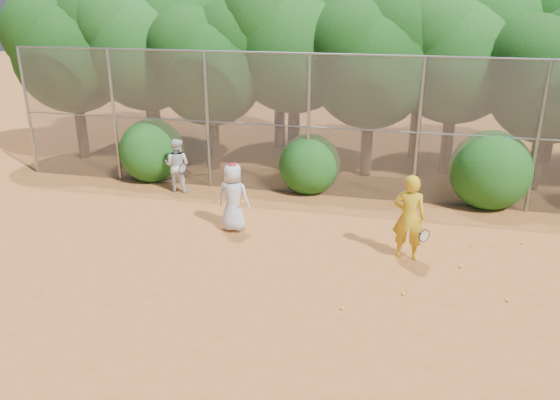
# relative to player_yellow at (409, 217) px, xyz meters

# --- Properties ---
(ground) EXTENTS (80.00, 80.00, 0.00)m
(ground) POSITION_rel_player_yellow_xyz_m (-1.89, -2.45, -0.97)
(ground) COLOR #A25824
(ground) RESTS_ON ground
(fence_back) EXTENTS (20.05, 0.09, 4.03)m
(fence_back) POSITION_rel_player_yellow_xyz_m (-2.01, 3.55, 1.09)
(fence_back) COLOR gray
(fence_back) RESTS_ON ground
(tree_0) EXTENTS (4.38, 3.81, 6.00)m
(tree_0) POSITION_rel_player_yellow_xyz_m (-11.33, 5.59, 2.97)
(tree_0) COLOR black
(tree_0) RESTS_ON ground
(tree_1) EXTENTS (4.64, 4.03, 6.35)m
(tree_1) POSITION_rel_player_yellow_xyz_m (-8.83, 6.09, 3.20)
(tree_1) COLOR black
(tree_1) RESTS_ON ground
(tree_2) EXTENTS (3.99, 3.47, 5.47)m
(tree_2) POSITION_rel_player_yellow_xyz_m (-6.34, 5.38, 2.62)
(tree_2) COLOR black
(tree_2) RESTS_ON ground
(tree_3) EXTENTS (4.89, 4.26, 6.70)m
(tree_3) POSITION_rel_player_yellow_xyz_m (-3.83, 6.39, 3.43)
(tree_3) COLOR black
(tree_3) RESTS_ON ground
(tree_4) EXTENTS (4.19, 3.64, 5.73)m
(tree_4) POSITION_rel_player_yellow_xyz_m (-1.33, 5.79, 2.79)
(tree_4) COLOR black
(tree_4) RESTS_ON ground
(tree_5) EXTENTS (4.51, 3.92, 6.17)m
(tree_5) POSITION_rel_player_yellow_xyz_m (1.17, 6.59, 3.08)
(tree_5) COLOR black
(tree_5) RESTS_ON ground
(tree_6) EXTENTS (3.86, 3.36, 5.29)m
(tree_6) POSITION_rel_player_yellow_xyz_m (3.66, 5.58, 2.50)
(tree_6) COLOR black
(tree_6) RESTS_ON ground
(tree_9) EXTENTS (4.83, 4.20, 6.62)m
(tree_9) POSITION_rel_player_yellow_xyz_m (-9.83, 8.39, 3.37)
(tree_9) COLOR black
(tree_9) RESTS_ON ground
(tree_10) EXTENTS (5.15, 4.48, 7.06)m
(tree_10) POSITION_rel_player_yellow_xyz_m (-4.82, 8.59, 3.66)
(tree_10) COLOR black
(tree_10) RESTS_ON ground
(tree_11) EXTENTS (4.64, 4.03, 6.35)m
(tree_11) POSITION_rel_player_yellow_xyz_m (0.17, 8.19, 3.20)
(tree_11) COLOR black
(tree_11) RESTS_ON ground
(bush_0) EXTENTS (2.00, 2.00, 2.00)m
(bush_0) POSITION_rel_player_yellow_xyz_m (-7.89, 3.85, 0.03)
(bush_0) COLOR #144B12
(bush_0) RESTS_ON ground
(bush_1) EXTENTS (1.80, 1.80, 1.80)m
(bush_1) POSITION_rel_player_yellow_xyz_m (-2.89, 3.85, -0.07)
(bush_1) COLOR #144B12
(bush_1) RESTS_ON ground
(bush_2) EXTENTS (2.20, 2.20, 2.20)m
(bush_2) POSITION_rel_player_yellow_xyz_m (2.11, 3.85, 0.13)
(bush_2) COLOR #144B12
(bush_2) RESTS_ON ground
(player_yellow) EXTENTS (0.84, 0.57, 1.93)m
(player_yellow) POSITION_rel_player_yellow_xyz_m (0.00, 0.00, 0.00)
(player_yellow) COLOR gold
(player_yellow) RESTS_ON ground
(player_teen) EXTENTS (0.88, 0.62, 1.73)m
(player_teen) POSITION_rel_player_yellow_xyz_m (-4.19, 0.59, -0.10)
(player_teen) COLOR silver
(player_teen) RESTS_ON ground
(player_white) EXTENTS (0.88, 0.77, 1.59)m
(player_white) POSITION_rel_player_yellow_xyz_m (-6.67, 2.95, -0.17)
(player_white) COLOR silver
(player_white) RESTS_ON ground
(ball_0) EXTENTS (0.07, 0.07, 0.07)m
(ball_0) POSITION_rel_player_yellow_xyz_m (1.16, -0.25, -0.93)
(ball_0) COLOR #BED025
(ball_0) RESTS_ON ground
(ball_1) EXTENTS (0.07, 0.07, 0.07)m
(ball_1) POSITION_rel_player_yellow_xyz_m (1.50, 0.83, -0.93)
(ball_1) COLOR #BED025
(ball_1) RESTS_ON ground
(ball_2) EXTENTS (0.07, 0.07, 0.07)m
(ball_2) POSITION_rel_player_yellow_xyz_m (-0.01, -1.69, -0.93)
(ball_2) COLOR #BED025
(ball_2) RESTS_ON ground
(ball_3) EXTENTS (0.07, 0.07, 0.07)m
(ball_3) POSITION_rel_player_yellow_xyz_m (1.93, -1.48, -0.93)
(ball_3) COLOR #BED025
(ball_3) RESTS_ON ground
(ball_4) EXTENTS (0.07, 0.07, 0.07)m
(ball_4) POSITION_rel_player_yellow_xyz_m (-1.11, -2.48, -0.93)
(ball_4) COLOR #BED025
(ball_4) RESTS_ON ground
(ball_5) EXTENTS (0.07, 0.07, 0.07)m
(ball_5) POSITION_rel_player_yellow_xyz_m (2.65, 1.32, -0.93)
(ball_5) COLOR #BED025
(ball_5) RESTS_ON ground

